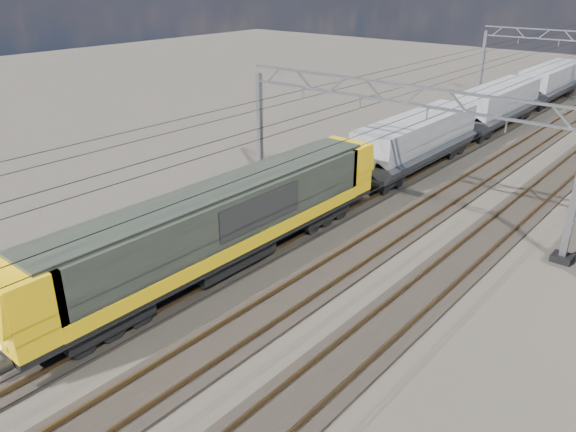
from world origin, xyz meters
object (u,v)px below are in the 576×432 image
Objects in this scene: hopper_wagon_third at (551,80)px; hopper_wagon_lead at (417,139)px; catenary_gantry_mid at (390,143)px; locomotive at (224,221)px; catenary_gantry_far at (576,65)px; hopper_wagon_mid at (498,103)px.

hopper_wagon_lead is at bearing -90.00° from hopper_wagon_third.
catenary_gantry_mid is 10.84m from locomotive.
catenary_gantry_far is at bearing 90.00° from catenary_gantry_mid.
hopper_wagon_mid is at bearing 90.00° from locomotive.
hopper_wagon_lead is at bearing 90.00° from locomotive.
hopper_wagon_mid is (-2.00, 21.36, -1.67)m from catenary_gantry_mid.
hopper_wagon_lead is (-2.00, 7.16, -1.67)m from catenary_gantry_mid.
catenary_gantry_far is (0.00, 36.00, 0.00)m from catenary_gantry_mid.
hopper_wagon_third is (0.00, 14.20, 0.00)m from hopper_wagon_mid.
hopper_wagon_lead is (-2.00, -28.84, -1.67)m from catenary_gantry_far.
hopper_wagon_mid is (-2.00, -14.64, -1.67)m from catenary_gantry_far.
catenary_gantry_far is at bearing 86.03° from hopper_wagon_lead.
catenary_gantry_mid is 1.53× the size of hopper_wagon_mid.
locomotive is 1.62× the size of hopper_wagon_mid.
hopper_wagon_lead is at bearing -90.00° from hopper_wagon_mid.
hopper_wagon_third is at bearing 90.00° from hopper_wagon_mid.
hopper_wagon_third is at bearing 93.22° from catenary_gantry_mid.
hopper_wagon_mid is at bearing 95.35° from catenary_gantry_mid.
locomotive is at bearing -90.00° from hopper_wagon_third.
hopper_wagon_third is (-2.00, -0.44, -1.67)m from catenary_gantry_far.
locomotive reaches higher than hopper_wagon_third.
hopper_wagon_third is (-2.00, 35.56, -1.67)m from catenary_gantry_mid.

